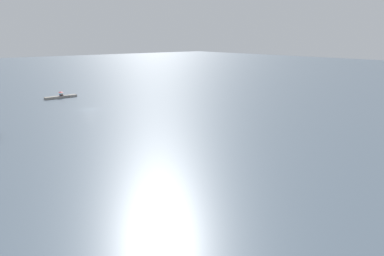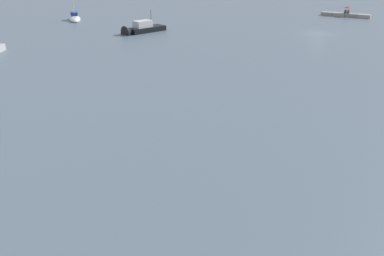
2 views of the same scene
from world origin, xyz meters
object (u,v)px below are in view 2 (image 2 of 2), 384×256
Objects in this scene: sailboat_white_near at (75,18)px; person_seated_blue_right at (345,12)px; umbrella_open_red at (348,7)px; motorboat_black_mid at (141,30)px; person_seated_brown_left at (348,12)px.

person_seated_blue_right is at bearing 166.42° from sailboat_white_near.
motorboat_black_mid reaches higher than umbrella_open_red.
person_seated_blue_right is 41.38m from motorboat_black_mid.
sailboat_white_near is 18.46m from motorboat_black_mid.
sailboat_white_near is (41.54, 30.64, -0.57)m from person_seated_blue_right.
person_seated_blue_right is 51.62m from sailboat_white_near.
umbrella_open_red is at bearing -31.04° from person_seated_brown_left.
sailboat_white_near reaches higher than motorboat_black_mid.
sailboat_white_near reaches higher than person_seated_brown_left.
umbrella_open_red is (-0.27, -0.03, 0.87)m from person_seated_blue_right.
person_seated_brown_left is 0.10× the size of motorboat_black_mid.
sailboat_white_near is at bearing 36.27° from umbrella_open_red.
person_seated_blue_right is (0.56, -0.09, 0.00)m from person_seated_brown_left.
sailboat_white_near is 1.26× the size of motorboat_black_mid.
person_seated_blue_right is 0.08× the size of sailboat_white_near.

